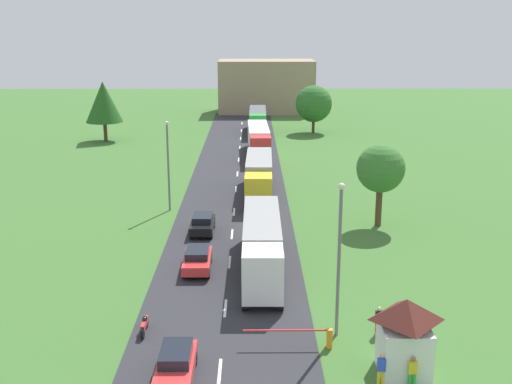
{
  "coord_description": "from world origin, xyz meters",
  "views": [
    {
      "loc": [
        1.55,
        -23.35,
        16.41
      ],
      "look_at": [
        1.99,
        33.96,
        1.01
      ],
      "focal_mm": 44.36,
      "sensor_mm": 36.0,
      "label": 1
    }
  ],
  "objects": [
    {
      "name": "tree_birch",
      "position": [
        12.12,
        26.83,
        4.86
      ],
      "size": [
        3.97,
        3.97,
        6.89
      ],
      "color": "#513823",
      "rests_on": "ground"
    },
    {
      "name": "car_lead",
      "position": [
        -2.02,
        3.29,
        0.85
      ],
      "size": [
        1.74,
        4.16,
        1.52
      ],
      "color": "red",
      "rests_on": "road"
    },
    {
      "name": "truck_second",
      "position": [
        2.29,
        36.37,
        2.11
      ],
      "size": [
        2.75,
        12.76,
        3.57
      ],
      "color": "yellow",
      "rests_on": "road"
    },
    {
      "name": "lamppost_second",
      "position": [
        -5.82,
        31.41,
        4.54
      ],
      "size": [
        0.36,
        0.36,
        8.12
      ],
      "color": "slate",
      "rests_on": "ground"
    },
    {
      "name": "truck_fourth",
      "position": [
        2.55,
        72.63,
        2.1
      ],
      "size": [
        2.6,
        12.53,
        3.53
      ],
      "color": "green",
      "rests_on": "road"
    },
    {
      "name": "guard_booth",
      "position": [
        8.86,
        3.85,
        1.99
      ],
      "size": [
        2.64,
        2.75,
        3.87
      ],
      "color": "white",
      "rests_on": "ground"
    },
    {
      "name": "person_second",
      "position": [
        8.96,
        2.5,
        0.86
      ],
      "size": [
        0.38,
        0.22,
        1.65
      ],
      "color": "green",
      "rests_on": "ground"
    },
    {
      "name": "tree_oak",
      "position": [
        -19.28,
        66.1,
        5.59
      ],
      "size": [
        5.21,
        5.21,
        8.48
      ],
      "color": "#513823",
      "rests_on": "ground"
    },
    {
      "name": "truck_third",
      "position": [
        2.5,
        55.42,
        2.13
      ],
      "size": [
        2.8,
        13.83,
        3.56
      ],
      "color": "red",
      "rests_on": "road"
    },
    {
      "name": "lamppost_lead",
      "position": [
        6.16,
        7.78,
        4.74
      ],
      "size": [
        0.36,
        0.36,
        8.51
      ],
      "color": "slate",
      "rests_on": "ground"
    },
    {
      "name": "lane_marking_centre",
      "position": [
        0.0,
        21.41,
        0.07
      ],
      "size": [
        0.16,
        122.79,
        0.01
      ],
      "color": "white",
      "rests_on": "road"
    },
    {
      "name": "truck_lead",
      "position": [
        2.26,
        16.8,
        2.1
      ],
      "size": [
        2.59,
        13.3,
        3.49
      ],
      "color": "white",
      "rests_on": "road"
    },
    {
      "name": "car_second",
      "position": [
        -2.14,
        17.07,
        0.82
      ],
      "size": [
        1.89,
        4.27,
        1.44
      ],
      "color": "red",
      "rests_on": "road"
    },
    {
      "name": "distant_building",
      "position": [
        4.39,
        96.35,
        4.83
      ],
      "size": [
        17.67,
        9.84,
        9.65
      ],
      "primitive_type": "cube",
      "color": "#9E846B",
      "rests_on": "ground"
    },
    {
      "name": "road",
      "position": [
        0.0,
        24.5,
        0.03
      ],
      "size": [
        10.0,
        140.0,
        0.06
      ],
      "primitive_type": "cube",
      "color": "#2B2B30",
      "rests_on": "ground"
    },
    {
      "name": "motorcycle_courier",
      "position": [
        -4.27,
        7.96,
        0.54
      ],
      "size": [
        0.28,
        1.94,
        0.91
      ],
      "color": "black",
      "rests_on": "road"
    },
    {
      "name": "person_third",
      "position": [
        8.44,
        7.81,
        0.84
      ],
      "size": [
        0.38,
        0.22,
        1.62
      ],
      "color": "red",
      "rests_on": "ground"
    },
    {
      "name": "tree_maple",
      "position": [
        11.1,
        72.99,
        4.44
      ],
      "size": [
        5.57,
        5.57,
        7.23
      ],
      "color": "#513823",
      "rests_on": "ground"
    },
    {
      "name": "car_third",
      "position": [
        -2.37,
        24.91,
        0.83
      ],
      "size": [
        1.86,
        4.04,
        1.46
      ],
      "color": "black",
      "rests_on": "road"
    },
    {
      "name": "barrier_gate",
      "position": [
        4.8,
        6.35,
        0.69
      ],
      "size": [
        4.64,
        0.28,
        1.05
      ],
      "color": "orange",
      "rests_on": "ground"
    },
    {
      "name": "person_lead",
      "position": [
        7.55,
        2.7,
        0.9
      ],
      "size": [
        0.38,
        0.22,
        1.71
      ],
      "color": "yellow",
      "rests_on": "ground"
    }
  ]
}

